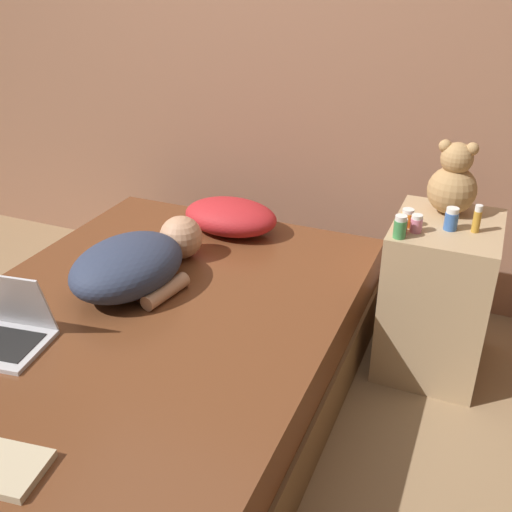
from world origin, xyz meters
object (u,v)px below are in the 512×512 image
(bottle_green, at_px, (400,227))
(bottle_pink, at_px, (416,224))
(bottle_amber, at_px, (477,219))
(bottle_red, at_px, (403,226))
(pillow, at_px, (231,217))
(laptop, at_px, (6,328))
(person_lying, at_px, (136,262))
(book, at_px, (6,469))
(bottle_orange, at_px, (407,218))
(bottle_blue, at_px, (451,219))
(teddy_bear, at_px, (453,182))

(bottle_green, height_order, bottle_pink, bottle_green)
(bottle_green, bearing_deg, bottle_amber, 32.34)
(bottle_red, bearing_deg, pillow, 166.05)
(laptop, bearing_deg, pillow, 65.32)
(pillow, height_order, person_lying, person_lying)
(bottle_amber, bearing_deg, book, -124.22)
(bottle_red, height_order, book, bottle_red)
(pillow, relative_size, bottle_pink, 6.44)
(bottle_red, bearing_deg, bottle_green, -95.39)
(laptop, distance_m, bottle_orange, 1.52)
(book, bearing_deg, bottle_red, 61.21)
(bottle_amber, xyz_separation_m, bottle_orange, (-0.25, -0.05, -0.02))
(book, bearing_deg, bottle_blue, 58.02)
(person_lying, height_order, bottle_blue, bottle_blue)
(teddy_bear, xyz_separation_m, bottle_red, (-0.14, -0.27, -0.10))
(bottle_amber, bearing_deg, bottle_orange, -169.08)
(teddy_bear, xyz_separation_m, book, (-0.87, -1.61, -0.35))
(bottle_orange, relative_size, bottle_blue, 0.80)
(bottle_amber, bearing_deg, teddy_bear, 127.16)
(laptop, xyz_separation_m, bottle_orange, (1.15, 0.96, 0.22))
(person_lying, bearing_deg, teddy_bear, 40.19)
(person_lying, bearing_deg, bottle_orange, 34.53)
(teddy_bear, height_order, bottle_red, teddy_bear)
(teddy_bear, distance_m, bottle_orange, 0.26)
(teddy_bear, distance_m, bottle_blue, 0.19)
(bottle_green, height_order, book, bottle_green)
(bottle_pink, bearing_deg, pillow, 168.32)
(bottle_green, xyz_separation_m, book, (-0.73, -1.29, -0.27))
(bottle_red, distance_m, book, 1.55)
(bottle_pink, bearing_deg, teddy_bear, 68.98)
(bottle_green, xyz_separation_m, bottle_red, (0.00, 0.05, -0.02))
(pillow, distance_m, person_lying, 0.61)
(pillow, xyz_separation_m, teddy_bear, (0.96, 0.06, 0.29))
(pillow, bearing_deg, bottle_green, -17.27)
(pillow, distance_m, bottle_pink, 0.90)
(bottle_blue, bearing_deg, bottle_amber, 9.29)
(bottle_blue, distance_m, bottle_red, 0.19)
(teddy_bear, distance_m, bottle_pink, 0.28)
(person_lying, relative_size, bottle_pink, 9.95)
(bottle_orange, distance_m, bottle_green, 0.12)
(bottle_pink, relative_size, bottle_red, 1.22)
(bottle_blue, bearing_deg, book, -121.98)
(laptop, xyz_separation_m, bottle_red, (1.15, 0.90, 0.21))
(laptop, xyz_separation_m, bottle_amber, (1.40, 1.01, 0.23))
(pillow, xyz_separation_m, bottle_blue, (0.98, -0.11, 0.20))
(bottle_orange, xyz_separation_m, bottle_blue, (0.16, 0.03, 0.01))
(bottle_red, relative_size, book, 0.26)
(laptop, relative_size, teddy_bear, 1.06)
(person_lying, bearing_deg, laptop, -101.68)
(teddy_bear, height_order, bottle_amber, teddy_bear)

